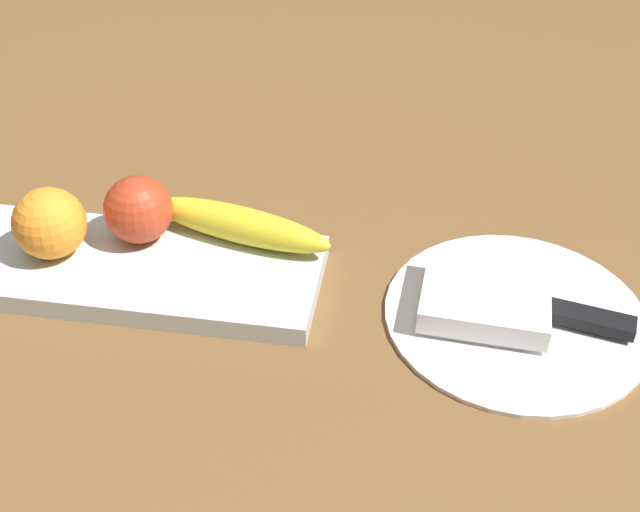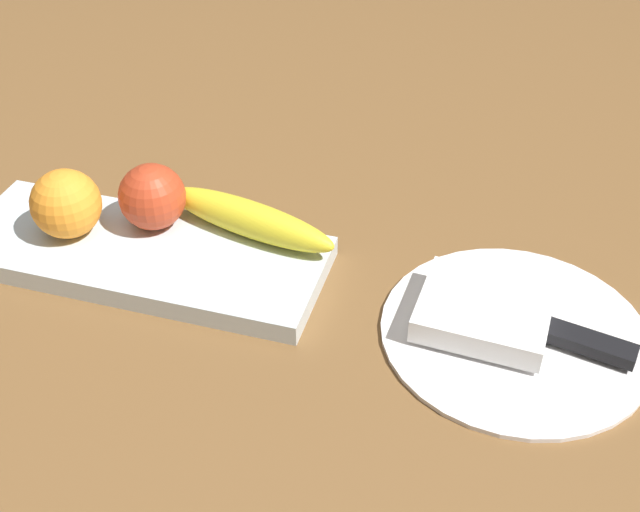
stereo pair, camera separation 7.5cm
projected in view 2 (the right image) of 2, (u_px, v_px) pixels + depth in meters
name	position (u px, v px, depth m)	size (l,w,h in m)	color
ground_plane	(146.00, 258.00, 0.83)	(2.40, 2.40, 0.00)	brown
fruit_tray	(144.00, 255.00, 0.82)	(0.38, 0.14, 0.02)	silver
apple	(153.00, 197.00, 0.82)	(0.07, 0.07, 0.07)	#BC3C1F
banana	(249.00, 219.00, 0.81)	(0.20, 0.04, 0.04)	yellow
orange_near_apple	(66.00, 204.00, 0.81)	(0.07, 0.07, 0.07)	orange
dinner_plate	(515.00, 331.00, 0.74)	(0.25, 0.25, 0.01)	white
folded_napkin	(484.00, 311.00, 0.73)	(0.12, 0.10, 0.02)	white
knife	(568.00, 337.00, 0.72)	(0.18, 0.06, 0.01)	silver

